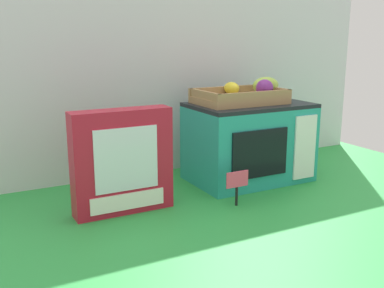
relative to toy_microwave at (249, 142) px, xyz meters
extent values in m
plane|color=green|center=(-0.16, -0.04, -0.13)|extent=(1.70, 1.70, 0.00)
cube|color=silver|center=(-0.16, 0.24, 0.21)|extent=(1.61, 0.03, 0.68)
cube|color=teal|center=(0.00, 0.00, -0.01)|extent=(0.38, 0.25, 0.24)
cube|color=black|center=(0.00, 0.00, 0.12)|extent=(0.38, 0.25, 0.01)
cube|color=black|center=(-0.05, -0.12, -0.01)|extent=(0.20, 0.01, 0.15)
cube|color=white|center=(0.13, -0.12, -0.01)|extent=(0.08, 0.01, 0.20)
cube|color=#A37F51|center=(-0.03, 0.02, 0.14)|extent=(0.27, 0.18, 0.02)
cube|color=#A37F51|center=(-0.03, -0.07, 0.16)|extent=(0.27, 0.01, 0.02)
cube|color=#A37F51|center=(-0.03, 0.10, 0.16)|extent=(0.27, 0.01, 0.02)
cube|color=#A37F51|center=(-0.16, 0.02, 0.16)|extent=(0.01, 0.18, 0.02)
cube|color=#A37F51|center=(0.10, 0.02, 0.16)|extent=(0.01, 0.18, 0.02)
ellipsoid|color=yellow|center=(-0.02, 0.07, 0.17)|extent=(0.04, 0.07, 0.04)
sphere|color=#72287F|center=(0.03, -0.03, 0.18)|extent=(0.06, 0.06, 0.06)
ellipsoid|color=#9EC647|center=(0.08, 0.02, 0.18)|extent=(0.10, 0.07, 0.06)
cube|color=#B2192D|center=(-0.46, -0.08, 0.01)|extent=(0.27, 0.06, 0.28)
cube|color=silver|center=(-0.46, -0.11, 0.03)|extent=(0.17, 0.00, 0.17)
cube|color=white|center=(-0.46, -0.11, -0.09)|extent=(0.20, 0.00, 0.04)
cylinder|color=black|center=(-0.17, -0.19, -0.10)|extent=(0.01, 0.01, 0.06)
cube|color=#F44C6B|center=(-0.17, -0.19, -0.05)|extent=(0.07, 0.00, 0.05)
camera|label=1|loc=(-0.85, -1.20, 0.34)|focal=42.54mm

